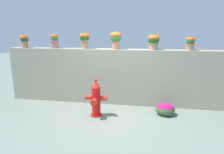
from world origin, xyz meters
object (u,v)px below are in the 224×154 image
object	(u,v)px
potted_plant_0	(24,40)
fire_hydrant	(96,99)
potted_plant_4	(154,40)
flower_bush_left	(165,109)
potted_plant_2	(85,38)
potted_plant_5	(190,42)
potted_plant_3	(116,38)
potted_plant_1	(55,40)

from	to	relation	value
potted_plant_0	fire_hydrant	world-z (taller)	potted_plant_0
potted_plant_4	flower_bush_left	size ratio (longest dim) A/B	0.85
potted_plant_2	potted_plant_5	size ratio (longest dim) A/B	1.25
potted_plant_5	flower_bush_left	xyz separation A→B (m)	(-0.62, -0.69, -1.66)
potted_plant_3	fire_hydrant	size ratio (longest dim) A/B	0.51
potted_plant_4	fire_hydrant	bearing A→B (deg)	-142.94
potted_plant_0	potted_plant_5	world-z (taller)	potted_plant_0
potted_plant_3	potted_plant_5	bearing A→B (deg)	0.25
potted_plant_0	fire_hydrant	distance (m)	3.00
potted_plant_4	potted_plant_5	size ratio (longest dim) A/B	1.16
potted_plant_2	flower_bush_left	world-z (taller)	potted_plant_2
potted_plant_2	potted_plant_3	xyz separation A→B (m)	(0.91, -0.01, 0.02)
potted_plant_4	potted_plant_0	bearing A→B (deg)	-179.52
potted_plant_4	flower_bush_left	world-z (taller)	potted_plant_4
potted_plant_1	potted_plant_4	bearing A→B (deg)	0.01
potted_plant_4	fire_hydrant	world-z (taller)	potted_plant_4
potted_plant_4	potted_plant_3	bearing A→B (deg)	-178.97
potted_plant_0	potted_plant_1	size ratio (longest dim) A/B	0.92
potted_plant_3	potted_plant_4	size ratio (longest dim) A/B	1.14
potted_plant_3	potted_plant_0	bearing A→B (deg)	-179.73
potted_plant_1	potted_plant_5	size ratio (longest dim) A/B	1.15
potted_plant_2	potted_plant_1	bearing A→B (deg)	179.57
potted_plant_5	flower_bush_left	distance (m)	1.90
potted_plant_0	potted_plant_4	xyz separation A→B (m)	(3.84, 0.03, 0.02)
potted_plant_4	potted_plant_5	world-z (taller)	potted_plant_4
potted_plant_5	fire_hydrant	xyz separation A→B (m)	(-2.36, -1.04, -1.38)
potted_plant_0	potted_plant_5	distance (m)	4.80
potted_plant_1	potted_plant_5	world-z (taller)	potted_plant_1
potted_plant_4	fire_hydrant	size ratio (longest dim) A/B	0.44
potted_plant_0	flower_bush_left	xyz separation A→B (m)	(4.19, -0.66, -1.69)
potted_plant_1	flower_bush_left	xyz separation A→B (m)	(3.23, -0.70, -1.70)
potted_plant_1	fire_hydrant	distance (m)	2.30
potted_plant_2	flower_bush_left	size ratio (longest dim) A/B	0.92
potted_plant_3	fire_hydrant	distance (m)	1.84
potted_plant_4	potted_plant_5	bearing A→B (deg)	-0.60
fire_hydrant	flower_bush_left	distance (m)	1.80
potted_plant_3	fire_hydrant	bearing A→B (deg)	-108.54
potted_plant_0	potted_plant_1	world-z (taller)	potted_plant_1
potted_plant_1	potted_plant_2	xyz separation A→B (m)	(0.93, -0.01, 0.05)
potted_plant_2	flower_bush_left	xyz separation A→B (m)	(2.31, -0.69, -1.74)
potted_plant_2	potted_plant_5	world-z (taller)	potted_plant_2
potted_plant_1	fire_hydrant	xyz separation A→B (m)	(1.49, -1.05, -1.41)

